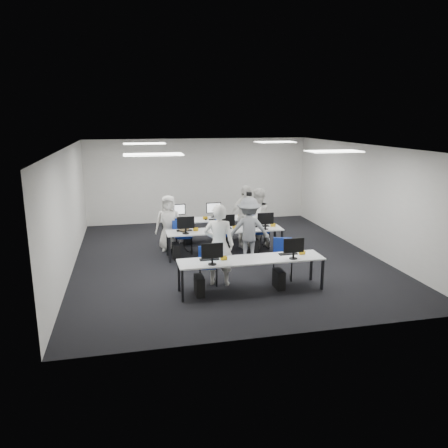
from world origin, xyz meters
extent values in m
plane|color=black|center=(0.00, 0.00, 0.00)|extent=(9.00, 9.00, 0.00)
plane|color=white|center=(0.00, 0.00, 3.00)|extent=(9.00, 9.00, 0.00)
cube|color=silver|center=(0.00, 4.50, 1.50)|extent=(8.00, 0.02, 3.00)
cube|color=silver|center=(0.00, -4.50, 1.50)|extent=(8.00, 0.02, 3.00)
cube|color=silver|center=(-4.00, 0.00, 1.50)|extent=(0.02, 9.00, 3.00)
cube|color=silver|center=(4.00, 0.00, 1.50)|extent=(0.02, 9.00, 3.00)
cube|color=white|center=(-2.00, -2.00, 2.98)|extent=(1.20, 0.60, 0.02)
cube|color=white|center=(2.00, -2.00, 2.98)|extent=(1.20, 0.60, 0.02)
cube|color=white|center=(-2.00, 2.00, 2.98)|extent=(1.20, 0.60, 0.02)
cube|color=white|center=(2.00, 2.00, 2.98)|extent=(1.20, 0.60, 0.02)
cube|color=#BABDBF|center=(0.00, -2.40, 0.71)|extent=(3.20, 0.70, 0.03)
cube|color=black|center=(-1.55, -2.70, 0.35)|extent=(0.05, 0.05, 0.70)
cube|color=black|center=(-1.55, -2.10, 0.35)|extent=(0.05, 0.05, 0.70)
cube|color=black|center=(1.55, -2.70, 0.35)|extent=(0.05, 0.05, 0.70)
cube|color=black|center=(1.55, -2.10, 0.35)|extent=(0.05, 0.05, 0.70)
cube|color=#BABDBF|center=(0.00, 0.20, 0.71)|extent=(3.20, 0.70, 0.03)
cube|color=black|center=(-1.55, -0.10, 0.35)|extent=(0.05, 0.05, 0.70)
cube|color=black|center=(-1.55, 0.50, 0.35)|extent=(0.05, 0.05, 0.70)
cube|color=black|center=(1.55, -0.10, 0.35)|extent=(0.05, 0.05, 0.70)
cube|color=black|center=(1.55, 0.50, 0.35)|extent=(0.05, 0.05, 0.70)
cube|color=#BABDBF|center=(0.00, 1.60, 0.71)|extent=(3.20, 0.70, 0.03)
cube|color=black|center=(-1.55, 1.30, 0.35)|extent=(0.05, 0.05, 0.70)
cube|color=black|center=(-1.55, 1.90, 0.35)|extent=(0.05, 0.05, 0.70)
cube|color=black|center=(1.55, 1.30, 0.35)|extent=(0.05, 0.05, 0.70)
cube|color=black|center=(1.55, 1.90, 0.35)|extent=(0.05, 0.05, 0.70)
cube|color=#0C5F9E|center=(-0.90, -2.58, 1.03)|extent=(0.46, 0.04, 0.32)
cube|color=black|center=(-0.90, -2.26, 0.74)|extent=(0.42, 0.14, 0.02)
ellipsoid|color=black|center=(-0.60, -2.26, 0.75)|extent=(0.07, 0.10, 0.04)
cube|color=black|center=(-1.15, -2.40, 0.21)|extent=(0.18, 0.40, 0.42)
cube|color=white|center=(0.90, -2.58, 1.03)|extent=(0.46, 0.04, 0.32)
cube|color=black|center=(0.90, -2.26, 0.74)|extent=(0.42, 0.14, 0.02)
ellipsoid|color=black|center=(1.20, -2.26, 0.75)|extent=(0.07, 0.10, 0.04)
cube|color=black|center=(0.65, -2.40, 0.21)|extent=(0.18, 0.40, 0.42)
cube|color=white|center=(-1.10, 0.02, 1.03)|extent=(0.46, 0.04, 0.32)
cube|color=black|center=(-1.10, 0.34, 0.74)|extent=(0.42, 0.14, 0.02)
ellipsoid|color=black|center=(-0.80, 0.34, 0.75)|extent=(0.07, 0.10, 0.04)
cube|color=black|center=(-1.35, 0.20, 0.21)|extent=(0.18, 0.40, 0.42)
cube|color=white|center=(0.00, 0.02, 1.03)|extent=(0.46, 0.04, 0.32)
cube|color=black|center=(0.00, 0.34, 0.74)|extent=(0.42, 0.14, 0.02)
ellipsoid|color=black|center=(0.30, 0.34, 0.75)|extent=(0.07, 0.10, 0.04)
cube|color=black|center=(-0.25, 0.20, 0.21)|extent=(0.18, 0.40, 0.42)
cube|color=white|center=(1.10, 0.02, 1.03)|extent=(0.46, 0.04, 0.32)
cube|color=black|center=(1.10, 0.34, 0.74)|extent=(0.42, 0.14, 0.02)
ellipsoid|color=black|center=(1.40, 0.34, 0.75)|extent=(0.07, 0.10, 0.04)
cube|color=black|center=(0.85, 0.20, 0.21)|extent=(0.18, 0.40, 0.42)
cube|color=white|center=(-1.10, 1.78, 1.03)|extent=(0.46, 0.04, 0.32)
cube|color=black|center=(-1.10, 1.46, 0.74)|extent=(0.42, 0.14, 0.02)
ellipsoid|color=black|center=(-1.40, 1.46, 0.75)|extent=(0.07, 0.10, 0.04)
cube|color=black|center=(-0.85, 1.60, 0.21)|extent=(0.18, 0.40, 0.42)
cube|color=white|center=(0.00, 1.78, 1.03)|extent=(0.46, 0.04, 0.32)
cube|color=black|center=(0.00, 1.46, 0.74)|extent=(0.42, 0.14, 0.02)
ellipsoid|color=black|center=(-0.30, 1.46, 0.75)|extent=(0.07, 0.10, 0.04)
cube|color=black|center=(0.25, 1.60, 0.21)|extent=(0.18, 0.40, 0.42)
cube|color=white|center=(1.10, 1.78, 1.03)|extent=(0.46, 0.04, 0.32)
cube|color=black|center=(1.10, 1.46, 0.74)|extent=(0.42, 0.14, 0.02)
ellipsoid|color=black|center=(0.80, 1.46, 0.75)|extent=(0.07, 0.10, 0.04)
cube|color=black|center=(1.35, 1.60, 0.21)|extent=(0.18, 0.40, 0.42)
cube|color=navy|center=(-0.85, -1.80, 0.43)|extent=(0.45, 0.44, 0.06)
cube|color=navy|center=(-0.83, -1.61, 0.68)|extent=(0.40, 0.09, 0.34)
cube|color=navy|center=(0.94, -1.80, 0.48)|extent=(0.57, 0.55, 0.06)
cube|color=navy|center=(1.01, -1.61, 0.75)|extent=(0.43, 0.18, 0.37)
cube|color=navy|center=(-1.08, 0.69, 0.48)|extent=(0.49, 0.47, 0.06)
cube|color=navy|center=(-1.07, 0.90, 0.76)|extent=(0.44, 0.08, 0.38)
cube|color=navy|center=(0.02, 0.77, 0.45)|extent=(0.54, 0.53, 0.06)
cube|color=navy|center=(0.09, 0.96, 0.70)|extent=(0.40, 0.18, 0.35)
cube|color=navy|center=(1.14, 0.68, 0.48)|extent=(0.51, 0.49, 0.06)
cube|color=navy|center=(1.12, 0.89, 0.76)|extent=(0.45, 0.10, 0.38)
cube|color=navy|center=(-1.19, 0.95, 0.48)|extent=(0.50, 0.48, 0.06)
cube|color=navy|center=(-1.17, 0.74, 0.75)|extent=(0.44, 0.09, 0.37)
cube|color=navy|center=(0.11, 1.02, 0.48)|extent=(0.46, 0.44, 0.06)
cube|color=navy|center=(0.11, 0.81, 0.75)|extent=(0.44, 0.06, 0.38)
cube|color=navy|center=(1.20, 1.01, 0.43)|extent=(0.52, 0.51, 0.06)
cube|color=navy|center=(1.13, 0.83, 0.67)|extent=(0.39, 0.18, 0.34)
ellipsoid|color=olive|center=(-1.13, 0.25, 0.87)|extent=(0.40, 0.32, 0.28)
imported|color=white|center=(-0.61, -1.88, 0.94)|extent=(0.79, 0.65, 1.87)
imported|color=white|center=(1.08, 0.72, 0.88)|extent=(1.02, 0.91, 1.76)
imported|color=white|center=(-1.45, 1.05, 0.80)|extent=(0.86, 0.65, 1.59)
imported|color=white|center=(0.75, 0.89, 0.92)|extent=(1.16, 0.82, 1.83)
imported|color=slate|center=(0.50, -0.44, 0.86)|extent=(1.23, 0.89, 1.72)
cube|color=black|center=(0.54, -0.27, 1.78)|extent=(0.18, 0.21, 0.10)
camera|label=1|loc=(-2.55, -11.08, 3.71)|focal=35.00mm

